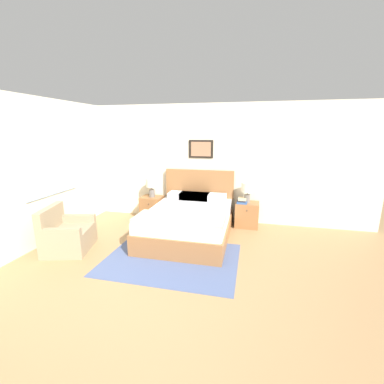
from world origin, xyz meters
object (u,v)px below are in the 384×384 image
object	(u,v)px
bed	(189,221)
nightstand_by_door	(247,214)
table_lamp_near_window	(152,185)
nightstand_near_window	(152,208)
armchair	(67,235)
table_lamp_by_door	(248,189)

from	to	relation	value
bed	nightstand_by_door	size ratio (longest dim) A/B	3.87
bed	nightstand_by_door	distance (m)	1.34
bed	table_lamp_near_window	distance (m)	1.42
bed	nightstand_near_window	world-z (taller)	bed
bed	armchair	bearing A→B (deg)	-150.59
table_lamp_near_window	table_lamp_by_door	bearing A→B (deg)	0.00
nightstand_by_door	table_lamp_near_window	xyz separation A→B (m)	(-2.16, -0.01, 0.56)
bed	nightstand_by_door	xyz separation A→B (m)	(1.09, 0.79, -0.05)
armchair	table_lamp_by_door	size ratio (longest dim) A/B	2.18
table_lamp_near_window	table_lamp_by_door	distance (m)	2.15
bed	armchair	xyz separation A→B (m)	(-1.91, -1.08, -0.05)
armchair	table_lamp_by_door	xyz separation A→B (m)	(2.98, 1.86, 0.56)
bed	nightstand_by_door	world-z (taller)	bed
nightstand_near_window	table_lamp_by_door	size ratio (longest dim) A/B	1.23
nightstand_near_window	nightstand_by_door	size ratio (longest dim) A/B	1.00
table_lamp_near_window	nightstand_near_window	bearing A→B (deg)	131.43
nightstand_by_door	nightstand_near_window	bearing A→B (deg)	180.00
nightstand_near_window	table_lamp_near_window	size ratio (longest dim) A/B	1.23
nightstand_near_window	table_lamp_by_door	bearing A→B (deg)	-0.17
nightstand_near_window	table_lamp_by_door	distance (m)	2.23
armchair	nightstand_near_window	world-z (taller)	armchair
armchair	table_lamp_near_window	distance (m)	2.11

